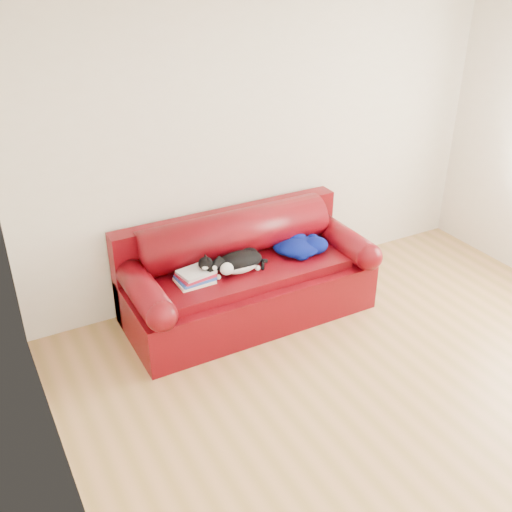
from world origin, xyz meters
The scene contains 7 objects.
ground centered at (0.00, 0.00, 0.00)m, with size 4.50×4.50×0.00m, color olive.
room_shell centered at (0.12, 0.02, 1.67)m, with size 4.52×4.02×2.61m.
sofa_base centered at (-0.46, 1.49, 0.24)m, with size 2.10×0.90×0.50m.
sofa_back centered at (-0.46, 1.74, 0.54)m, with size 2.10×1.01×0.88m.
book_stack centered at (-0.96, 1.45, 0.55)m, with size 0.30×0.25×0.10m.
cat centered at (-0.57, 1.43, 0.58)m, with size 0.59×0.32×0.21m.
blanket centered at (0.05, 1.47, 0.56)m, with size 0.46×0.38×0.14m.
Camera 1 is at (-2.49, -2.40, 2.97)m, focal length 42.00 mm.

